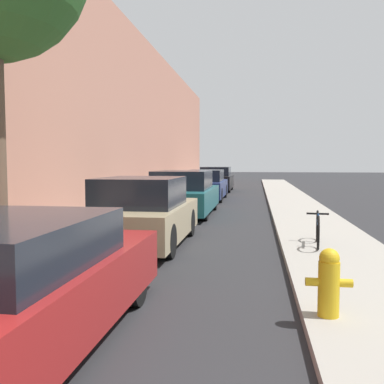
% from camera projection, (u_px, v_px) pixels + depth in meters
% --- Properties ---
extents(ground_plane, '(120.00, 120.00, 0.00)m').
position_uv_depth(ground_plane, '(214.00, 214.00, 14.60)').
color(ground_plane, '#28282B').
extents(sidewalk_left, '(2.00, 52.00, 0.12)m').
position_uv_depth(sidewalk_left, '(131.00, 211.00, 15.02)').
color(sidewalk_left, '#9E998E').
rests_on(sidewalk_left, ground).
extents(sidewalk_right, '(2.00, 52.00, 0.12)m').
position_uv_depth(sidewalk_right, '(302.00, 213.00, 14.17)').
color(sidewalk_right, '#9E998E').
rests_on(sidewalk_right, ground).
extents(building_facade_left, '(0.70, 52.00, 7.64)m').
position_uv_depth(building_facade_left, '(92.00, 102.00, 14.96)').
color(building_facade_left, tan).
rests_on(building_facade_left, ground).
extents(parked_car_red, '(1.84, 4.22, 1.24)m').
position_uv_depth(parked_car_red, '(9.00, 285.00, 4.03)').
color(parked_car_red, black).
rests_on(parked_car_red, ground).
extents(parked_car_champagne, '(1.79, 3.92, 1.43)m').
position_uv_depth(parked_car_champagne, '(142.00, 213.00, 9.07)').
color(parked_car_champagne, black).
rests_on(parked_car_champagne, ground).
extents(parked_car_teal, '(1.92, 4.67, 1.46)m').
position_uv_depth(parked_car_teal, '(184.00, 194.00, 14.30)').
color(parked_car_teal, black).
rests_on(parked_car_teal, ground).
extents(parked_car_navy, '(1.72, 4.53, 1.38)m').
position_uv_depth(parked_car_navy, '(206.00, 186.00, 19.89)').
color(parked_car_navy, black).
rests_on(parked_car_navy, ground).
extents(parked_car_black, '(1.86, 4.31, 1.45)m').
position_uv_depth(parked_car_black, '(216.00, 180.00, 25.88)').
color(parked_car_black, black).
rests_on(parked_car_black, ground).
extents(fire_hydrant, '(0.48, 0.22, 0.72)m').
position_uv_depth(fire_hydrant, '(329.00, 282.00, 4.55)').
color(fire_hydrant, gold).
rests_on(fire_hydrant, sidewalk_right).
extents(bicycle, '(0.44, 1.56, 0.64)m').
position_uv_depth(bicycle, '(318.00, 228.00, 8.46)').
color(bicycle, black).
rests_on(bicycle, sidewalk_right).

